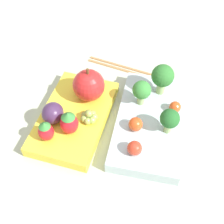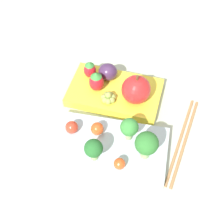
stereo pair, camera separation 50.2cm
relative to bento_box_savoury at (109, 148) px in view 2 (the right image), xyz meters
name	(u,v)px [view 2 (the right image)]	position (x,y,z in m)	size (l,w,h in m)	color
ground_plane	(113,122)	(0.01, -0.07, -0.01)	(4.00, 4.00, 0.00)	#ADB7A3
bento_box_savoury	(109,148)	(0.00, 0.00, 0.00)	(0.22, 0.13, 0.02)	silver
bento_box_fruit	(115,93)	(0.02, -0.14, 0.00)	(0.20, 0.12, 0.02)	yellow
broccoli_floret_0	(129,128)	(-0.03, -0.02, 0.04)	(0.03, 0.03, 0.05)	#93B770
broccoli_floret_1	(147,144)	(-0.07, 0.01, 0.05)	(0.04, 0.04, 0.06)	#93B770
broccoli_floret_2	(94,149)	(0.02, 0.03, 0.04)	(0.03, 0.03, 0.05)	#93B770
cherry_tomato_0	(119,164)	(-0.03, 0.04, 0.02)	(0.02, 0.02, 0.02)	#DB4C1E
cherry_tomato_1	(97,129)	(0.03, -0.02, 0.02)	(0.02, 0.02, 0.02)	#DB4C1E
cherry_tomato_2	(72,127)	(0.08, -0.02, 0.02)	(0.02, 0.02, 0.02)	red
apple	(136,90)	(-0.03, -0.12, 0.04)	(0.06, 0.06, 0.07)	red
strawberry_0	(96,81)	(0.06, -0.13, 0.03)	(0.03, 0.03, 0.05)	red
strawberry_1	(90,69)	(0.08, -0.16, 0.03)	(0.03, 0.03, 0.04)	red
plum	(108,72)	(0.04, -0.17, 0.03)	(0.04, 0.04, 0.04)	#42284C
grape_cluster	(108,98)	(0.03, -0.11, 0.02)	(0.03, 0.03, 0.02)	#8EA84C
chopsticks_pair	(183,140)	(-0.14, -0.05, -0.01)	(0.05, 0.21, 0.01)	#A37547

